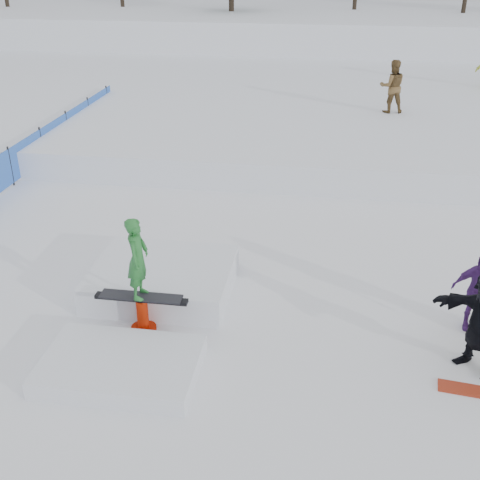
# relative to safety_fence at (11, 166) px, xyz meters

# --- Properties ---
(ground) EXTENTS (120.00, 120.00, 0.00)m
(ground) POSITION_rel_safety_fence_xyz_m (6.50, -6.60, -0.55)
(ground) COLOR white
(snow_berm) EXTENTS (60.00, 14.00, 2.40)m
(snow_berm) POSITION_rel_safety_fence_xyz_m (6.50, 23.40, 0.65)
(snow_berm) COLOR white
(snow_berm) RESTS_ON ground
(snow_midrise) EXTENTS (50.00, 18.00, 0.80)m
(snow_midrise) POSITION_rel_safety_fence_xyz_m (6.50, 9.40, -0.15)
(snow_midrise) COLOR white
(snow_midrise) RESTS_ON ground
(safety_fence) EXTENTS (0.05, 16.00, 1.10)m
(safety_fence) POSITION_rel_safety_fence_xyz_m (0.00, 0.00, 0.00)
(safety_fence) COLOR blue
(safety_fence) RESTS_ON ground
(walker_olive) EXTENTS (0.94, 0.78, 1.74)m
(walker_olive) POSITION_rel_safety_fence_xyz_m (10.49, 6.40, 1.12)
(walker_olive) COLOR brown
(walker_olive) RESTS_ON snow_midrise
(spectator_purple) EXTENTS (0.91, 0.46, 1.48)m
(spectator_purple) POSITION_rel_safety_fence_xyz_m (11.16, -5.19, 0.19)
(spectator_purple) COLOR #4F2473
(spectator_purple) RESTS_ON ground
(jib_rail_feature) EXTENTS (2.60, 4.40, 2.11)m
(jib_rail_feature) POSITION_rel_safety_fence_xyz_m (5.54, -5.53, -0.25)
(jib_rail_feature) COLOR white
(jib_rail_feature) RESTS_ON ground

